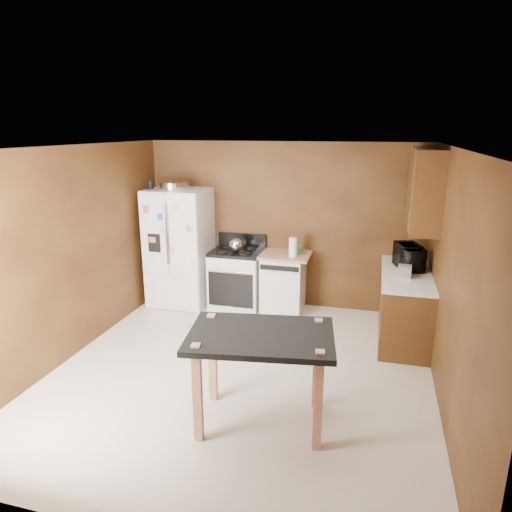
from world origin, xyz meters
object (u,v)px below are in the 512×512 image
at_px(refrigerator, 180,247).
at_px(green_canister, 299,249).
at_px(gas_range, 237,278).
at_px(kettle, 236,245).
at_px(microwave, 409,258).
at_px(pen_cup, 150,185).
at_px(toaster, 406,268).
at_px(island, 261,347).
at_px(dishwasher, 283,282).
at_px(roasting_pan, 174,186).
at_px(paper_towel, 293,247).

bearing_deg(refrigerator, green_canister, 5.40).
bearing_deg(gas_range, kettle, -79.17).
bearing_deg(gas_range, microwave, -6.32).
bearing_deg(green_canister, pen_cup, -172.94).
relative_size(toaster, refrigerator, 0.14).
relative_size(green_canister, island, 0.08).
distance_m(green_canister, dishwasher, 0.55).
distance_m(pen_cup, island, 3.66).
distance_m(microwave, island, 2.83).
distance_m(green_canister, island, 2.85).
xyz_separation_m(pen_cup, gas_range, (1.29, 0.16, -1.40)).
bearing_deg(dishwasher, green_canister, 22.95).
relative_size(toaster, microwave, 0.50).
xyz_separation_m(roasting_pan, microwave, (3.40, -0.21, -0.81)).
relative_size(green_canister, microwave, 0.23).
height_order(roasting_pan, green_canister, roasting_pan).
bearing_deg(kettle, refrigerator, 178.05).
height_order(paper_towel, microwave, microwave).
bearing_deg(green_canister, roasting_pan, -174.72).
xyz_separation_m(kettle, refrigerator, (-0.93, 0.03, -0.10)).
bearing_deg(paper_towel, toaster, -19.19).
relative_size(kettle, toaster, 0.81).
distance_m(pen_cup, gas_range, 1.91).
bearing_deg(kettle, dishwasher, 9.42).
height_order(refrigerator, dishwasher, refrigerator).
bearing_deg(toaster, gas_range, 173.94).
relative_size(pen_cup, microwave, 0.24).
bearing_deg(kettle, microwave, -4.22).
bearing_deg(island, toaster, 57.79).
distance_m(paper_towel, island, 2.66).
height_order(kettle, paper_towel, paper_towel).
bearing_deg(dishwasher, microwave, -9.69).
xyz_separation_m(kettle, dishwasher, (0.70, 0.12, -0.55)).
relative_size(roasting_pan, toaster, 1.69).
relative_size(refrigerator, gas_range, 1.64).
height_order(kettle, refrigerator, refrigerator).
xyz_separation_m(toaster, island, (-1.33, -2.11, -0.22)).
relative_size(microwave, dishwasher, 0.58).
distance_m(green_canister, toaster, 1.65).
bearing_deg(gas_range, dishwasher, 1.94).
height_order(roasting_pan, toaster, roasting_pan).
xyz_separation_m(gas_range, island, (1.08, -2.73, 0.32)).
relative_size(refrigerator, island, 1.27).
bearing_deg(toaster, green_canister, 161.96).
distance_m(paper_towel, refrigerator, 1.79).
bearing_deg(pen_cup, refrigerator, 14.88).
relative_size(green_canister, toaster, 0.45).
bearing_deg(refrigerator, paper_towel, -0.91).
height_order(green_canister, toaster, toaster).
bearing_deg(refrigerator, toaster, -9.59).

